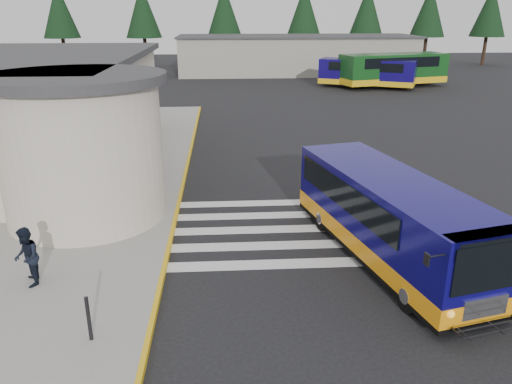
{
  "coord_description": "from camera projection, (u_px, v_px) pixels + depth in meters",
  "views": [
    {
      "loc": [
        -2.3,
        -15.77,
        6.8
      ],
      "look_at": [
        -1.31,
        -0.5,
        1.22
      ],
      "focal_mm": 35.0,
      "sensor_mm": 36.0,
      "label": 1
    }
  ],
  "objects": [
    {
      "name": "far_bus_a",
      "position": [
        367.0,
        72.0,
        46.01
      ],
      "size": [
        8.84,
        5.82,
        2.23
      ],
      "rotation": [
        0.0,
        0.0,
        1.14
      ],
      "color": "#100752",
      "rests_on": "ground"
    },
    {
      "name": "depot_building",
      "position": [
        296.0,
        55.0,
        56.27
      ],
      "size": [
        26.4,
        8.4,
        4.2
      ],
      "color": "gray",
      "rests_on": "ground"
    },
    {
      "name": "crosswalk",
      "position": [
        281.0,
        229.0,
        16.47
      ],
      "size": [
        8.0,
        5.35,
        0.01
      ],
      "color": "silver",
      "rests_on": "ground"
    },
    {
      "name": "ground",
      "position": [
        293.0,
        219.0,
        17.25
      ],
      "size": [
        140.0,
        140.0,
        0.0
      ],
      "primitive_type": "plane",
      "color": "black",
      "rests_on": "ground"
    },
    {
      "name": "pedestrian_b",
      "position": [
        27.0,
        257.0,
        12.6
      ],
      "size": [
        0.8,
        0.91,
        1.57
      ],
      "primitive_type": "imported",
      "rotation": [
        0.0,
        0.0,
        -1.25
      ],
      "color": "black",
      "rests_on": "sidewalk"
    },
    {
      "name": "station_building",
      "position": [
        32.0,
        112.0,
        22.19
      ],
      "size": [
        12.7,
        18.7,
        4.8
      ],
      "color": "#B5AB99",
      "rests_on": "ground"
    },
    {
      "name": "far_bus_b",
      "position": [
        393.0,
        69.0,
        46.42
      ],
      "size": [
        10.58,
        5.52,
        2.63
      ],
      "rotation": [
        0.0,
        0.0,
        1.85
      ],
      "color": "#114116",
      "rests_on": "ground"
    },
    {
      "name": "transit_bus",
      "position": [
        389.0,
        221.0,
        14.22
      ],
      "size": [
        4.44,
        8.84,
        2.42
      ],
      "rotation": [
        0.0,
        0.0,
        0.23
      ],
      "color": "#0C0758",
      "rests_on": "ground"
    },
    {
      "name": "bollard",
      "position": [
        89.0,
        319.0,
        10.55
      ],
      "size": [
        0.08,
        0.08,
        1.04
      ],
      "primitive_type": "cylinder",
      "color": "black",
      "rests_on": "sidewalk"
    },
    {
      "name": "tree_line",
      "position": [
        291.0,
        11.0,
        62.19
      ],
      "size": [
        58.4,
        4.4,
        10.0
      ],
      "color": "black",
      "rests_on": "ground"
    },
    {
      "name": "curb_strip",
      "position": [
        183.0,
        182.0,
        20.73
      ],
      "size": [
        0.12,
        34.0,
        0.16
      ],
      "primitive_type": "cube",
      "color": "gold",
      "rests_on": "ground"
    },
    {
      "name": "sidewalk",
      "position": [
        62.0,
        185.0,
        20.43
      ],
      "size": [
        10.0,
        34.0,
        0.15
      ],
      "primitive_type": "cube",
      "color": "gray",
      "rests_on": "ground"
    },
    {
      "name": "pedestrian_a",
      "position": [
        105.0,
        207.0,
        15.67
      ],
      "size": [
        0.62,
        0.73,
        1.68
      ],
      "primitive_type": "imported",
      "rotation": [
        0.0,
        0.0,
        1.99
      ],
      "color": "black",
      "rests_on": "sidewalk"
    }
  ]
}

